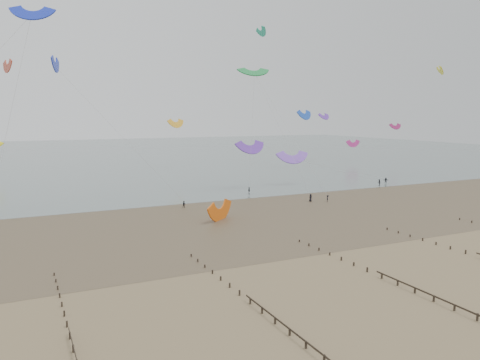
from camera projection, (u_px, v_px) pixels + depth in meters
name	position (u px, v px, depth m)	size (l,w,h in m)	color
ground	(324.00, 268.00, 61.04)	(500.00, 500.00, 0.00)	brown
sea_and_shore	(201.00, 219.00, 90.02)	(500.00, 665.00, 0.03)	#475654
groynes	(473.00, 314.00, 45.67)	(72.16, 50.16, 1.00)	black
kitesurfers	(294.00, 192.00, 115.67)	(127.09, 18.47, 1.89)	black
grounded_kite	(221.00, 220.00, 88.93)	(7.52, 3.94, 5.73)	#E15B0E
kites_airborne	(116.00, 113.00, 136.83)	(239.28, 114.22, 42.88)	#D3308E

